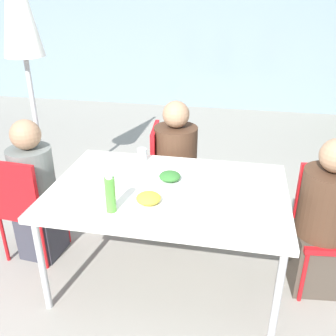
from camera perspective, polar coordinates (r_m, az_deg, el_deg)
ground_plane at (r=2.89m, az=-0.00°, el=-15.96°), size 24.00×24.00×0.00m
building_facade at (r=6.69m, az=8.20°, el=21.72°), size 10.00×0.20×3.00m
dining_table at (r=2.49m, az=-0.00°, el=-4.11°), size 1.55×1.04×0.73m
chair_left at (r=2.96m, az=-21.08°, el=-4.78°), size 0.43×0.43×0.86m
person_left at (r=2.98m, az=-19.50°, el=-3.80°), size 0.32×0.32×1.11m
chair_right at (r=2.79m, az=23.08°, el=-7.10°), size 0.44×0.44×0.86m
person_right at (r=2.70m, az=22.58°, el=-7.75°), size 0.36×0.36×1.11m
chair_far at (r=3.31m, az=-0.18°, el=0.31°), size 0.44×0.44×0.86m
person_far at (r=3.25m, az=1.15°, el=0.04°), size 0.37×0.37×1.11m
closed_umbrella at (r=3.52m, az=-21.79°, el=20.88°), size 0.36×0.36×2.32m
plate_0 at (r=2.28m, az=-2.98°, el=-4.96°), size 0.27×0.27×0.07m
plate_1 at (r=2.54m, az=0.29°, el=-1.59°), size 0.26×0.26×0.07m
bottle at (r=2.20m, az=-8.78°, el=-3.95°), size 0.06×0.06×0.24m
drinking_cup at (r=2.85m, az=-3.98°, el=2.01°), size 0.07×0.07×0.10m
salad_bowl at (r=2.63m, az=11.80°, el=-1.07°), size 0.18×0.18×0.06m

